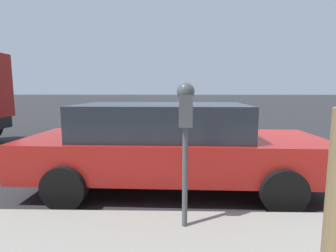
{
  "coord_description": "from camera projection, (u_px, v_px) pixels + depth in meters",
  "views": [
    {
      "loc": [
        -5.34,
        0.72,
        1.68
      ],
      "look_at": [
        -2.51,
        0.79,
        1.3
      ],
      "focal_mm": 28.0,
      "sensor_mm": 36.0,
      "label": 1
    }
  ],
  "objects": [
    {
      "name": "parking_meter",
      "position": [
        185.0,
        118.0,
        2.79
      ],
      "size": [
        0.21,
        0.19,
        1.6
      ],
      "color": "#4C5156",
      "rests_on": "sidewalk"
    },
    {
      "name": "car_red",
      "position": [
        170.0,
        144.0,
        4.45
      ],
      "size": [
        2.08,
        4.94,
        1.46
      ],
      "rotation": [
        0.0,
        0.0,
        3.12
      ],
      "color": "#B21E19",
      "rests_on": "ground_plane"
    },
    {
      "name": "ground_plane",
      "position": [
        208.0,
        171.0,
        5.49
      ],
      "size": [
        220.0,
        220.0,
        0.0
      ],
      "primitive_type": "plane",
      "color": "#2B2B2D"
    }
  ]
}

